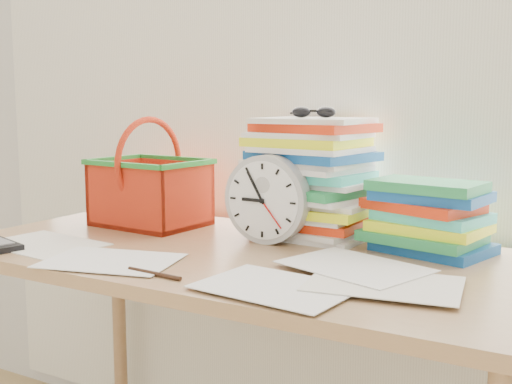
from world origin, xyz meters
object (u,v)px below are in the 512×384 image
Objects in this scene: desk at (237,281)px; basket at (150,173)px; clock at (267,199)px; book_stack at (429,217)px; paper_stack at (312,178)px.

desk is 0.47m from basket.
clock is 0.41m from basket.
clock is 0.79× the size of book_stack.
basket is at bearing 174.31° from clock.
basket is at bearing -168.85° from paper_stack.
desk is at bearing -151.64° from book_stack.
paper_stack is 0.15m from clock.
clock reaches higher than book_stack.
basket is (-0.46, -0.09, -0.00)m from paper_stack.
basket reaches higher than desk.
book_stack is 0.78m from basket.
book_stack is at bearing 9.31° from basket.
desk is at bearing -101.93° from clock.
paper_stack is 1.41× the size of clock.
clock is 0.39m from book_stack.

